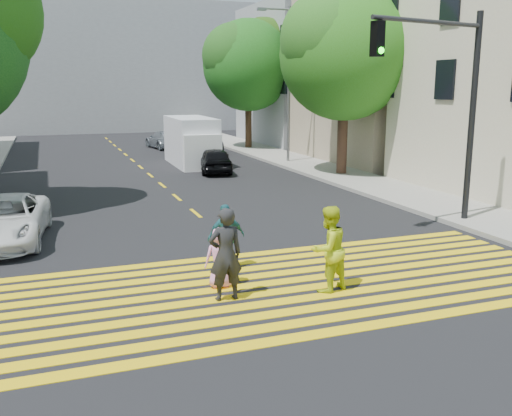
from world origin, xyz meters
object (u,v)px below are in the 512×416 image
silver_car (164,140)px  white_van (192,143)px  pedestrian_extra (226,237)px  tree_right_near (346,47)px  tree_right_far (249,60)px  pedestrian_child (220,258)px  dark_car_parked (207,143)px  dark_car_near (215,160)px  white_sedan (3,220)px  pedestrian_woman (328,249)px  traffic_signal (448,89)px  pedestrian_man (225,254)px

silver_car → white_van: bearing=80.9°
pedestrian_extra → silver_car: size_ratio=0.37×
tree_right_near → tree_right_far: (-0.28, 12.69, -0.12)m
pedestrian_child → dark_car_parked: bearing=-98.2°
dark_car_near → white_van: white_van is taller
white_sedan → silver_car: bearing=74.3°
pedestrian_woman → white_sedan: bearing=-61.8°
tree_right_near → pedestrian_child: 17.21m
pedestrian_extra → tree_right_far: bearing=-115.8°
dark_car_near → dark_car_parked: dark_car_parked is taller
pedestrian_child → traffic_signal: traffic_signal is taller
pedestrian_child → silver_car: pedestrian_child is taller
pedestrian_child → silver_car: (4.32, 27.99, -0.05)m
dark_car_parked → traffic_signal: traffic_signal is taller
tree_right_near → pedestrian_child: tree_right_near is taller
tree_right_far → silver_car: size_ratio=2.08×
pedestrian_man → white_sedan: (-4.50, 6.23, -0.32)m
pedestrian_woman → tree_right_far: bearing=-123.8°
pedestrian_extra → silver_car: (3.82, 26.83, -0.17)m
tree_right_near → pedestrian_woman: size_ratio=4.85×
pedestrian_man → white_van: 20.29m
dark_car_near → white_van: (-0.38, 3.07, 0.59)m
dark_car_parked → traffic_signal: bearing=-79.1°
white_sedan → dark_car_parked: 21.47m
dark_car_near → tree_right_far: bearing=-109.0°
silver_car → dark_car_parked: dark_car_parked is taller
dark_car_parked → traffic_signal: (1.56, -21.20, 3.48)m
pedestrian_man → dark_car_near: size_ratio=0.52×
pedestrian_extra → white_van: (3.62, 17.93, 0.44)m
pedestrian_woman → pedestrian_child: 2.32m
tree_right_near → silver_car: (-5.70, 15.07, -5.43)m
dark_car_parked → white_van: 5.37m
pedestrian_woman → pedestrian_man: bearing=-24.0°
pedestrian_woman → white_van: bearing=-113.5°
white_sedan → pedestrian_child: bearing=-44.1°
white_van → pedestrian_woman: bearing=-94.6°
tree_right_near → traffic_signal: tree_right_near is taller
pedestrian_woman → white_sedan: (-6.69, 6.47, -0.28)m
pedestrian_extra → white_van: white_van is taller
pedestrian_woman → pedestrian_child: size_ratio=1.39×
dark_car_parked → pedestrian_child: bearing=-98.0°
pedestrian_man → dark_car_near: pedestrian_man is taller
tree_right_far → pedestrian_man: size_ratio=4.56×
silver_car → dark_car_parked: (1.97, -4.02, 0.08)m
pedestrian_child → pedestrian_extra: 1.27m
pedestrian_woman → traffic_signal: (5.76, 3.77, 3.25)m
tree_right_near → dark_car_near: size_ratio=2.40×
tree_right_near → traffic_signal: (-2.17, -10.15, -1.87)m
pedestrian_child → white_sedan: pedestrian_child is taller
pedestrian_extra → dark_car_near: 15.40m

